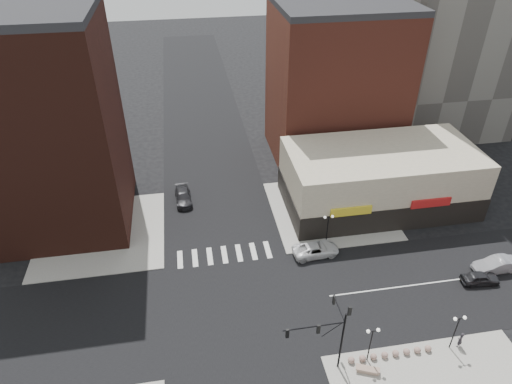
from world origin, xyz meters
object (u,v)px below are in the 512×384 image
object	(u,v)px
stone_bench	(368,370)
street_lamp_se_b	(458,325)
street_lamp_se_a	(372,337)
street_lamp_ne	(328,223)
dark_sedan_east	(480,278)
dark_sedan_north	(183,197)
silver_sedan	(496,265)
pedestrian	(460,340)
traffic_signal	(331,329)
white_suv	(316,249)

from	to	relation	value
stone_bench	street_lamp_se_b	bearing A→B (deg)	30.12
street_lamp_se_a	stone_bench	world-z (taller)	street_lamp_se_a
street_lamp_ne	dark_sedan_east	xyz separation A→B (m)	(14.43, -8.81, -2.60)
street_lamp_se_a	dark_sedan_north	world-z (taller)	street_lamp_se_a
street_lamp_se_a	silver_sedan	world-z (taller)	street_lamp_se_a
street_lamp_se_b	pedestrian	distance (m)	2.46
silver_sedan	street_lamp_se_a	bearing A→B (deg)	-66.51
street_lamp_se_b	street_lamp_ne	xyz separation A→B (m)	(-7.00, 16.00, 0.00)
street_lamp_se_a	street_lamp_ne	world-z (taller)	same
dark_sedan_north	pedestrian	xyz separation A→B (m)	(24.22, -27.75, 0.25)
traffic_signal	dark_sedan_north	world-z (taller)	traffic_signal
traffic_signal	street_lamp_se_b	size ratio (longest dim) A/B	1.87
traffic_signal	street_lamp_se_b	distance (m)	11.88
white_suv	traffic_signal	bearing A→B (deg)	163.97
street_lamp_ne	dark_sedan_east	world-z (taller)	street_lamp_ne
silver_sedan	pedestrian	xyz separation A→B (m)	(-9.28, -8.64, 0.18)
traffic_signal	dark_sedan_north	size ratio (longest dim) A/B	1.51
dark_sedan_north	street_lamp_ne	bearing A→B (deg)	-38.76
street_lamp_ne	pedestrian	world-z (taller)	street_lamp_ne
stone_bench	dark_sedan_east	bearing A→B (deg)	50.04
street_lamp_se_a	street_lamp_se_b	distance (m)	8.00
pedestrian	silver_sedan	bearing A→B (deg)	-173.33
dark_sedan_east	silver_sedan	distance (m)	3.08
silver_sedan	dark_sedan_north	distance (m)	38.56
pedestrian	stone_bench	size ratio (longest dim) A/B	0.82
silver_sedan	dark_sedan_east	bearing A→B (deg)	-63.97
street_lamp_ne	silver_sedan	world-z (taller)	street_lamp_ne
street_lamp_se_a	street_lamp_se_b	xyz separation A→B (m)	(8.00, 0.00, 0.00)
dark_sedan_east	street_lamp_se_a	bearing A→B (deg)	119.77
street_lamp_se_b	dark_sedan_east	xyz separation A→B (m)	(7.43, 7.19, -2.60)
street_lamp_se_a	street_lamp_se_b	size ratio (longest dim) A/B	1.00
traffic_signal	street_lamp_se_a	size ratio (longest dim) A/B	1.87
stone_bench	pedestrian	bearing A→B (deg)	29.39
dark_sedan_east	white_suv	bearing A→B (deg)	70.40
traffic_signal	dark_sedan_east	distance (m)	20.88
street_lamp_se_b	dark_sedan_north	xyz separation A→B (m)	(-23.35, 27.75, -2.55)
white_suv	dark_sedan_east	size ratio (longest dim) A/B	1.33
street_lamp_se_b	stone_bench	bearing A→B (deg)	-172.09
white_suv	dark_sedan_north	xyz separation A→B (m)	(-14.64, 13.25, -0.00)
street_lamp_se_b	street_lamp_ne	bearing A→B (deg)	113.63
street_lamp_ne	dark_sedan_north	distance (m)	20.29
pedestrian	white_suv	bearing A→B (deg)	-92.84
traffic_signal	silver_sedan	bearing A→B (deg)	21.12
street_lamp_se_b	street_lamp_ne	world-z (taller)	same
silver_sedan	pedestrian	size ratio (longest dim) A/B	2.83
dark_sedan_north	pedestrian	size ratio (longest dim) A/B	2.93
pedestrian	stone_bench	world-z (taller)	pedestrian
white_suv	stone_bench	size ratio (longest dim) A/B	2.52
street_lamp_se_a	silver_sedan	xyz separation A→B (m)	(18.15, 8.64, -2.48)
street_lamp_se_a	dark_sedan_east	world-z (taller)	street_lamp_se_a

